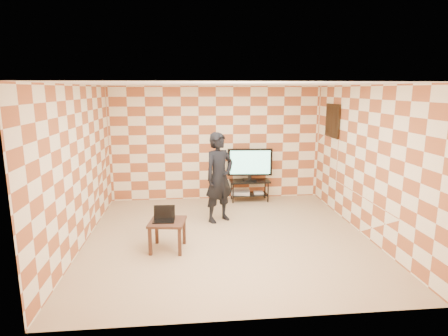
{
  "coord_description": "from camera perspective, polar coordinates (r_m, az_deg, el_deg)",
  "views": [
    {
      "loc": [
        -0.7,
        -6.33,
        2.62
      ],
      "look_at": [
        0.0,
        0.6,
        1.15
      ],
      "focal_mm": 30.0,
      "sensor_mm": 36.0,
      "label": 1
    }
  ],
  "objects": [
    {
      "name": "side_table",
      "position": [
        6.31,
        -8.62,
        -8.71
      ],
      "size": [
        0.65,
        0.65,
        0.5
      ],
      "color": "#322016",
      "rests_on": "floor"
    },
    {
      "name": "tv_stand",
      "position": [
        8.94,
        3.91,
        -2.74
      ],
      "size": [
        0.95,
        0.43,
        0.5
      ],
      "color": "black",
      "rests_on": "floor"
    },
    {
      "name": "dvd_player",
      "position": [
        8.93,
        2.56,
        -3.77
      ],
      "size": [
        0.48,
        0.38,
        0.07
      ],
      "primitive_type": "cube",
      "rotation": [
        0.0,
        0.0,
        -0.18
      ],
      "color": "#AEAEB1",
      "rests_on": "tv_stand"
    },
    {
      "name": "laptop",
      "position": [
        6.29,
        -9.11,
        -7.43
      ],
      "size": [
        0.36,
        0.29,
        0.23
      ],
      "color": "black",
      "rests_on": "side_table"
    },
    {
      "name": "wall_art",
      "position": [
        8.52,
        16.22,
        6.93
      ],
      "size": [
        0.04,
        0.72,
        0.72
      ],
      "color": "black",
      "rests_on": "wall_right"
    },
    {
      "name": "game_console",
      "position": [
        9.0,
        5.27,
        -3.75
      ],
      "size": [
        0.23,
        0.17,
        0.05
      ],
      "primitive_type": "cube",
      "rotation": [
        0.0,
        0.0,
        -0.04
      ],
      "color": "silver",
      "rests_on": "tv_stand"
    },
    {
      "name": "floor",
      "position": [
        6.89,
        0.51,
        -10.44
      ],
      "size": [
        5.0,
        5.0,
        0.0
      ],
      "primitive_type": "plane",
      "color": "tan",
      "rests_on": "ground"
    },
    {
      "name": "ceiling",
      "position": [
        6.37,
        0.55,
        12.63
      ],
      "size": [
        5.0,
        5.0,
        0.02
      ],
      "primitive_type": "cube",
      "color": "white",
      "rests_on": "wall_back"
    },
    {
      "name": "person",
      "position": [
        7.44,
        -0.75,
        -1.45
      ],
      "size": [
        0.79,
        0.72,
        1.8
      ],
      "primitive_type": "imported",
      "rotation": [
        0.0,
        0.0,
        0.58
      ],
      "color": "black",
      "rests_on": "floor"
    },
    {
      "name": "tv",
      "position": [
        8.81,
        3.96,
        0.77
      ],
      "size": [
        1.05,
        0.22,
        0.76
      ],
      "color": "black",
      "rests_on": "tv_stand"
    },
    {
      "name": "wall_right",
      "position": [
        7.21,
        20.7,
        0.99
      ],
      "size": [
        0.02,
        5.0,
        2.7
      ],
      "primitive_type": "cube",
      "color": "#FBECC5",
      "rests_on": "ground"
    },
    {
      "name": "wall_front",
      "position": [
        4.1,
        4.36,
        -6.16
      ],
      "size": [
        5.0,
        0.02,
        2.7
      ],
      "primitive_type": "cube",
      "color": "#FBECC5",
      "rests_on": "ground"
    },
    {
      "name": "wall_left",
      "position": [
        6.71,
        -21.22,
        0.18
      ],
      "size": [
        0.02,
        5.0,
        2.7
      ],
      "primitive_type": "cube",
      "color": "#FBECC5",
      "rests_on": "ground"
    },
    {
      "name": "wall_back",
      "position": [
        8.95,
        -1.22,
        3.75
      ],
      "size": [
        5.0,
        0.02,
        2.7
      ],
      "primitive_type": "cube",
      "color": "#FBECC5",
      "rests_on": "ground"
    }
  ]
}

